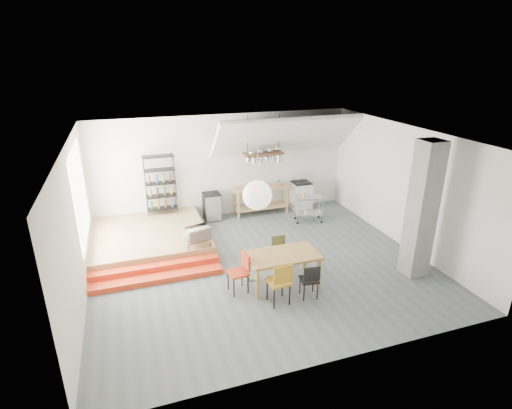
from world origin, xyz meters
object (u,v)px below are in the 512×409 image
object	(u,v)px
stove	(301,195)
dining_table	(283,257)
rolling_cart	(309,205)
mini_fridge	(212,206)

from	to	relation	value
stove	dining_table	xyz separation A→B (m)	(-2.32, -4.12, 0.19)
dining_table	stove	bearing A→B (deg)	61.17
rolling_cart	mini_fridge	size ratio (longest dim) A/B	1.04
dining_table	rolling_cart	xyz separation A→B (m)	(2.12, 3.06, -0.15)
stove	mini_fridge	xyz separation A→B (m)	(-3.00, 0.04, -0.05)
stove	rolling_cart	bearing A→B (deg)	-101.05
stove	rolling_cart	distance (m)	1.07
rolling_cart	mini_fridge	distance (m)	3.00
dining_table	rolling_cart	world-z (taller)	rolling_cart
mini_fridge	rolling_cart	bearing A→B (deg)	-21.40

